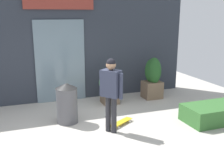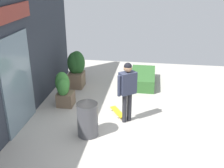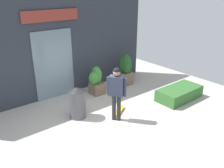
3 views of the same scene
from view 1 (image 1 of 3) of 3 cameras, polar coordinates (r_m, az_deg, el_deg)
The scene contains 8 objects.
ground_plane at distance 6.63m, azimuth -5.14°, elevation -10.00°, with size 12.00×12.00×0.00m, color #B2ADA3.
building_facade at distance 8.84m, azimuth -10.32°, elevation 8.60°, with size 8.40×0.31×3.77m.
skateboarder at distance 6.26m, azimuth -0.21°, elevation -0.75°, with size 0.47×0.51×1.77m.
skateboard at distance 7.01m, azimuth 1.90°, elevation -8.00°, with size 0.75×0.56×0.08m.
planter_box_left at distance 8.52m, azimuth -0.62°, elevation -0.38°, with size 0.60×0.57×1.11m.
planter_box_right at distance 9.11m, azimuth 8.52°, elevation 1.58°, with size 0.60×0.64×1.37m.
trash_bin at distance 7.08m, azimuth -9.40°, elevation -3.93°, with size 0.55×0.55×1.05m.
hedge_ledge at distance 7.71m, azimuth 21.21°, elevation -5.59°, with size 1.81×0.90×0.45m, color #33662D.
Camera 1 is at (-1.53, -5.84, 2.73)m, focal length 43.69 mm.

